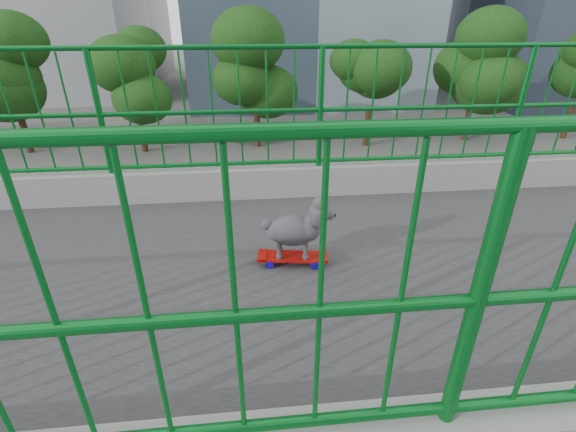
# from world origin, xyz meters

# --- Properties ---
(road) EXTENTS (18.00, 90.00, 0.02)m
(road) POSITION_xyz_m (-13.00, 0.00, 0.01)
(road) COLOR black
(road) RESTS_ON ground
(street_trees) EXTENTS (5.30, 60.40, 7.26)m
(street_trees) POSITION_xyz_m (-26.03, 1.06, 4.72)
(street_trees) COLOR black
(street_trees) RESTS_ON ground
(skateboard) EXTENTS (0.22, 0.53, 0.07)m
(skateboard) POSITION_xyz_m (-0.13, 3.60, 7.05)
(skateboard) COLOR red
(skateboard) RESTS_ON footbridge
(poodle) EXTENTS (0.26, 0.52, 0.43)m
(poodle) POSITION_xyz_m (-0.12, 3.62, 7.30)
(poodle) COLOR #312E33
(poodle) RESTS_ON skateboard
(car_1) EXTENTS (1.41, 4.05, 1.34)m
(car_1) POSITION_xyz_m (-9.20, 11.59, 0.67)
(car_1) COLOR #A3A3A8
(car_1) RESTS_ON ground
(car_2) EXTENTS (2.60, 5.64, 1.57)m
(car_2) POSITION_xyz_m (-12.40, 3.82, 0.78)
(car_2) COLOR black
(car_2) RESTS_ON ground
(car_3) EXTENTS (1.90, 4.67, 1.36)m
(car_3) POSITION_xyz_m (-15.60, 10.11, 0.68)
(car_3) COLOR white
(car_3) RESTS_ON ground
(car_4) EXTENTS (1.67, 4.14, 1.41)m
(car_4) POSITION_xyz_m (-18.80, 4.18, 0.71)
(car_4) COLOR #A3A3A8
(car_4) RESTS_ON ground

